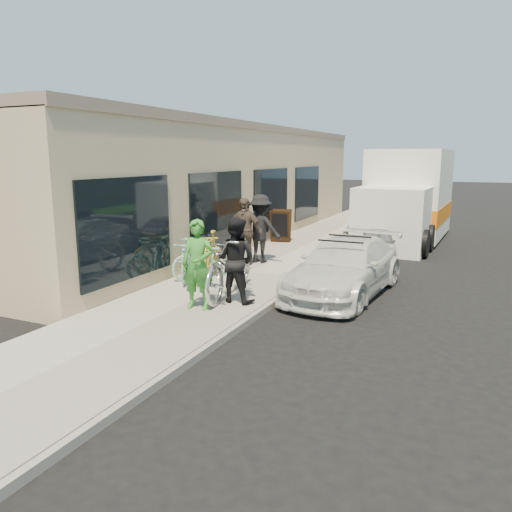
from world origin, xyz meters
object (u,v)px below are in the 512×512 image
(sedan_white, at_px, (345,267))
(sedan_silver, at_px, (377,243))
(sandwich_board, at_px, (281,226))
(tandem_bike, at_px, (230,265))
(man_standing, at_px, (236,260))
(cruiser_bike_a, at_px, (186,260))
(moving_truck, at_px, (407,201))
(bystander_b, at_px, (244,231))
(cruiser_bike_c, at_px, (211,254))
(bike_rack, at_px, (198,254))
(bystander_a, at_px, (260,229))
(cruiser_bike_b, at_px, (206,258))
(woman_rider, at_px, (198,265))

(sedan_white, relative_size, sedan_silver, 1.58)
(sandwich_board, bearing_deg, sedan_white, -67.47)
(sedan_white, height_order, tandem_bike, tandem_bike)
(man_standing, distance_m, cruiser_bike_a, 2.25)
(moving_truck, bearing_deg, sedan_silver, -92.27)
(sedan_white, xyz_separation_m, bystander_b, (-3.21, 1.34, 0.45))
(cruiser_bike_a, bearing_deg, cruiser_bike_c, 37.03)
(sedan_silver, bearing_deg, bike_rack, -130.01)
(moving_truck, bearing_deg, cruiser_bike_c, -110.19)
(sedan_white, bearing_deg, bike_rack, -168.86)
(bystander_a, bearing_deg, bike_rack, 70.17)
(sedan_silver, relative_size, cruiser_bike_b, 1.52)
(woman_rider, distance_m, bystander_b, 4.23)
(moving_truck, xyz_separation_m, cruiser_bike_b, (-3.57, -8.91, -0.85))
(tandem_bike, bearing_deg, man_standing, -54.74)
(cruiser_bike_c, bearing_deg, sandwich_board, 74.83)
(sedan_silver, distance_m, cruiser_bike_b, 5.88)
(tandem_bike, distance_m, man_standing, 0.50)
(sedan_white, height_order, cruiser_bike_a, sedan_white)
(bike_rack, height_order, sedan_white, sedan_white)
(sedan_silver, xyz_separation_m, bystander_b, (-3.08, -3.10, 0.60))
(woman_rider, xyz_separation_m, cruiser_bike_b, (-1.17, 2.34, -0.40))
(sedan_white, bearing_deg, man_standing, -126.06)
(sedan_white, relative_size, tandem_bike, 1.77)
(sedan_silver, distance_m, moving_truck, 4.16)
(bike_rack, distance_m, sedan_white, 3.70)
(tandem_bike, bearing_deg, sandwich_board, 95.88)
(man_standing, bearing_deg, moving_truck, -97.09)
(bike_rack, bearing_deg, cruiser_bike_a, -92.18)
(sandwich_board, bearing_deg, sedan_silver, -25.22)
(bike_rack, bearing_deg, sedan_silver, 53.61)
(cruiser_bike_b, bearing_deg, sedan_white, 36.57)
(sedan_white, height_order, bystander_a, bystander_a)
(sedan_white, distance_m, sedan_silver, 4.45)
(sedan_silver, distance_m, cruiser_bike_c, 5.72)
(man_standing, bearing_deg, sandwich_board, -72.04)
(sandwich_board, bearing_deg, cruiser_bike_a, -102.77)
(tandem_bike, height_order, bystander_a, bystander_a)
(sandwich_board, xyz_separation_m, man_standing, (1.89, -7.27, 0.31))
(bike_rack, bearing_deg, cruiser_bike_c, 21.66)
(sedan_white, distance_m, bystander_b, 3.51)
(sedan_white, xyz_separation_m, tandem_bike, (-2.08, -1.69, 0.18))
(cruiser_bike_c, distance_m, bystander_b, 1.66)
(moving_truck, distance_m, cruiser_bike_c, 9.45)
(man_standing, relative_size, bystander_a, 0.92)
(sedan_white, bearing_deg, sandwich_board, 130.16)
(bike_rack, bearing_deg, woman_rider, -58.83)
(tandem_bike, distance_m, cruiser_bike_b, 1.83)
(woman_rider, height_order, cruiser_bike_b, woman_rider)
(sedan_silver, distance_m, cruiser_bike_a, 6.45)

